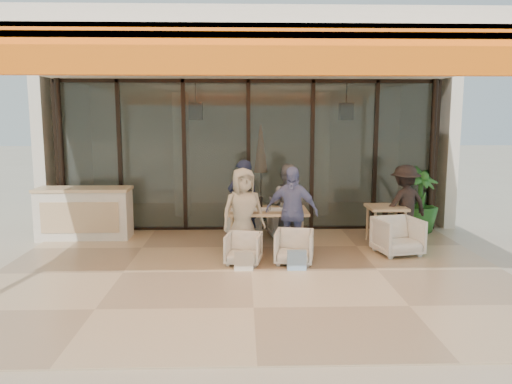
{
  "coord_description": "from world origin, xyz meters",
  "views": [
    {
      "loc": [
        -0.14,
        -7.54,
        2.42
      ],
      "look_at": [
        0.1,
        0.9,
        1.15
      ],
      "focal_mm": 35.0,
      "sensor_mm": 36.0,
      "label": 1
    }
  ],
  "objects_px": {
    "host_counter": "(84,213)",
    "chair_far_right": "(284,221)",
    "chair_near_left": "(243,247)",
    "side_table": "(386,212)",
    "standing_woman": "(404,204)",
    "diner_periwinkle": "(291,212)",
    "diner_navy": "(243,202)",
    "diner_cream": "(243,212)",
    "side_chair": "(398,234)",
    "dining_table": "(266,213)",
    "potted_palm": "(419,200)",
    "diner_grey": "(287,204)",
    "chair_near_right": "(294,246)",
    "chair_far_left": "(243,222)"
  },
  "relations": [
    {
      "from": "chair_near_right",
      "to": "diner_periwinkle",
      "type": "relative_size",
      "value": 0.4
    },
    {
      "from": "chair_far_right",
      "to": "diner_cream",
      "type": "bearing_deg",
      "value": 50.63
    },
    {
      "from": "host_counter",
      "to": "diner_cream",
      "type": "bearing_deg",
      "value": -22.79
    },
    {
      "from": "diner_navy",
      "to": "standing_woman",
      "type": "relative_size",
      "value": 1.07
    },
    {
      "from": "dining_table",
      "to": "potted_palm",
      "type": "distance_m",
      "value": 3.51
    },
    {
      "from": "dining_table",
      "to": "diner_periwinkle",
      "type": "height_order",
      "value": "diner_periwinkle"
    },
    {
      "from": "host_counter",
      "to": "side_chair",
      "type": "xyz_separation_m",
      "value": [
        5.88,
        -1.34,
        -0.16
      ]
    },
    {
      "from": "dining_table",
      "to": "chair_near_left",
      "type": "xyz_separation_m",
      "value": [
        -0.41,
        -0.96,
        -0.4
      ]
    },
    {
      "from": "chair_far_right",
      "to": "diner_periwinkle",
      "type": "height_order",
      "value": "diner_periwinkle"
    },
    {
      "from": "diner_grey",
      "to": "standing_woman",
      "type": "relative_size",
      "value": 1.01
    },
    {
      "from": "potted_palm",
      "to": "diner_cream",
      "type": "bearing_deg",
      "value": -155.31
    },
    {
      "from": "chair_far_left",
      "to": "side_chair",
      "type": "height_order",
      "value": "side_chair"
    },
    {
      "from": "chair_near_left",
      "to": "chair_far_right",
      "type": "bearing_deg",
      "value": 76.32
    },
    {
      "from": "diner_grey",
      "to": "standing_woman",
      "type": "bearing_deg",
      "value": -160.11
    },
    {
      "from": "side_table",
      "to": "standing_woman",
      "type": "xyz_separation_m",
      "value": [
        0.39,
        0.13,
        0.12
      ]
    },
    {
      "from": "host_counter",
      "to": "standing_woman",
      "type": "height_order",
      "value": "standing_woman"
    },
    {
      "from": "chair_near_left",
      "to": "side_table",
      "type": "xyz_separation_m",
      "value": [
        2.72,
        1.24,
        0.35
      ]
    },
    {
      "from": "diner_cream",
      "to": "dining_table",
      "type": "bearing_deg",
      "value": 30.51
    },
    {
      "from": "chair_near_right",
      "to": "diner_periwinkle",
      "type": "distance_m",
      "value": 0.69
    },
    {
      "from": "dining_table",
      "to": "chair_near_right",
      "type": "distance_m",
      "value": 1.11
    },
    {
      "from": "host_counter",
      "to": "chair_near_right",
      "type": "relative_size",
      "value": 2.94
    },
    {
      "from": "chair_near_left",
      "to": "diner_cream",
      "type": "bearing_deg",
      "value": 100.17
    },
    {
      "from": "host_counter",
      "to": "standing_woman",
      "type": "bearing_deg",
      "value": -4.13
    },
    {
      "from": "diner_navy",
      "to": "diner_cream",
      "type": "relative_size",
      "value": 1.04
    },
    {
      "from": "diner_cream",
      "to": "potted_palm",
      "type": "distance_m",
      "value": 4.07
    },
    {
      "from": "standing_woman",
      "to": "diner_cream",
      "type": "bearing_deg",
      "value": -4.23
    },
    {
      "from": "host_counter",
      "to": "chair_far_right",
      "type": "distance_m",
      "value": 4.01
    },
    {
      "from": "side_chair",
      "to": "host_counter",
      "type": "bearing_deg",
      "value": 154.64
    },
    {
      "from": "dining_table",
      "to": "diner_navy",
      "type": "relative_size",
      "value": 0.92
    },
    {
      "from": "host_counter",
      "to": "potted_palm",
      "type": "xyz_separation_m",
      "value": [
        6.86,
        0.37,
        0.16
      ]
    },
    {
      "from": "chair_near_right",
      "to": "diner_navy",
      "type": "height_order",
      "value": "diner_navy"
    },
    {
      "from": "side_chair",
      "to": "chair_far_left",
      "type": "bearing_deg",
      "value": 140.09
    },
    {
      "from": "host_counter",
      "to": "diner_cream",
      "type": "xyz_separation_m",
      "value": [
        3.16,
        -1.33,
        0.25
      ]
    },
    {
      "from": "chair_far_right",
      "to": "chair_near_right",
      "type": "xyz_separation_m",
      "value": [
        0.0,
        -1.9,
        -0.0
      ]
    },
    {
      "from": "diner_grey",
      "to": "potted_palm",
      "type": "relative_size",
      "value": 1.11
    },
    {
      "from": "diner_periwinkle",
      "to": "potted_palm",
      "type": "relative_size",
      "value": 1.14
    },
    {
      "from": "diner_periwinkle",
      "to": "chair_far_right",
      "type": "bearing_deg",
      "value": 107.82
    },
    {
      "from": "standing_woman",
      "to": "chair_near_right",
      "type": "bearing_deg",
      "value": 11.22
    },
    {
      "from": "chair_far_left",
      "to": "chair_far_right",
      "type": "xyz_separation_m",
      "value": [
        0.84,
        0.0,
        -0.0
      ]
    },
    {
      "from": "side_chair",
      "to": "dining_table",
      "type": "bearing_deg",
      "value": 156.07
    },
    {
      "from": "chair_far_left",
      "to": "diner_periwinkle",
      "type": "bearing_deg",
      "value": 107.75
    },
    {
      "from": "dining_table",
      "to": "diner_navy",
      "type": "distance_m",
      "value": 0.62
    },
    {
      "from": "diner_cream",
      "to": "diner_periwinkle",
      "type": "xyz_separation_m",
      "value": [
        0.84,
        0.0,
        0.01
      ]
    },
    {
      "from": "dining_table",
      "to": "chair_near_left",
      "type": "bearing_deg",
      "value": -113.29
    },
    {
      "from": "chair_far_right",
      "to": "diner_grey",
      "type": "height_order",
      "value": "diner_grey"
    },
    {
      "from": "dining_table",
      "to": "chair_near_left",
      "type": "distance_m",
      "value": 1.11
    },
    {
      "from": "potted_palm",
      "to": "standing_woman",
      "type": "bearing_deg",
      "value": -125.22
    },
    {
      "from": "host_counter",
      "to": "dining_table",
      "type": "relative_size",
      "value": 1.23
    },
    {
      "from": "host_counter",
      "to": "diner_navy",
      "type": "xyz_separation_m",
      "value": [
        3.16,
        -0.43,
        0.28
      ]
    },
    {
      "from": "diner_cream",
      "to": "side_table",
      "type": "distance_m",
      "value": 2.83
    }
  ]
}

